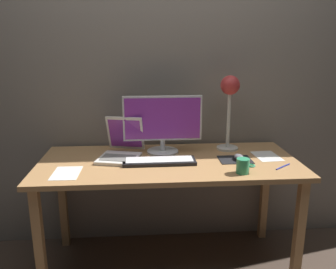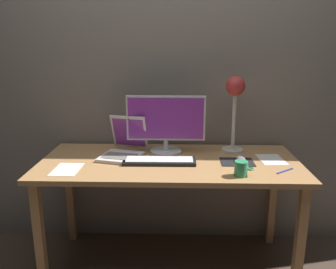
{
  "view_description": "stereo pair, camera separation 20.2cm",
  "coord_description": "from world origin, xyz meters",
  "px_view_note": "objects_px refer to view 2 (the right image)",
  "views": [
    {
      "loc": [
        -0.15,
        -2.01,
        1.45
      ],
      "look_at": [
        -0.01,
        -0.05,
        0.92
      ],
      "focal_mm": 36.65,
      "sensor_mm": 36.0,
      "label": 1
    },
    {
      "loc": [
        0.05,
        -2.01,
        1.45
      ],
      "look_at": [
        -0.01,
        -0.05,
        0.92
      ],
      "focal_mm": 36.65,
      "sensor_mm": 36.0,
      "label": 2
    }
  ],
  "objects_px": {
    "monitor": "(166,122)",
    "keyboard_main": "(159,161)",
    "laptop": "(125,145)",
    "desk_lamp": "(235,97)",
    "pen": "(285,171)",
    "mouse": "(241,160)",
    "coffee_mug": "(241,169)"
  },
  "relations": [
    {
      "from": "monitor",
      "to": "keyboard_main",
      "type": "bearing_deg",
      "value": -98.91
    },
    {
      "from": "laptop",
      "to": "desk_lamp",
      "type": "height_order",
      "value": "desk_lamp"
    },
    {
      "from": "laptop",
      "to": "pen",
      "type": "distance_m",
      "value": 0.99
    },
    {
      "from": "desk_lamp",
      "to": "pen",
      "type": "height_order",
      "value": "desk_lamp"
    },
    {
      "from": "laptop",
      "to": "desk_lamp",
      "type": "relative_size",
      "value": 0.71
    },
    {
      "from": "keyboard_main",
      "to": "mouse",
      "type": "xyz_separation_m",
      "value": [
        0.5,
        0.02,
        0.01
      ]
    },
    {
      "from": "desk_lamp",
      "to": "coffee_mug",
      "type": "xyz_separation_m",
      "value": [
        -0.02,
        -0.45,
        -0.33
      ]
    },
    {
      "from": "desk_lamp",
      "to": "coffee_mug",
      "type": "height_order",
      "value": "desk_lamp"
    },
    {
      "from": "coffee_mug",
      "to": "pen",
      "type": "distance_m",
      "value": 0.27
    },
    {
      "from": "mouse",
      "to": "pen",
      "type": "height_order",
      "value": "mouse"
    },
    {
      "from": "monitor",
      "to": "laptop",
      "type": "distance_m",
      "value": 0.3
    },
    {
      "from": "laptop",
      "to": "pen",
      "type": "bearing_deg",
      "value": -15.87
    },
    {
      "from": "keyboard_main",
      "to": "pen",
      "type": "relative_size",
      "value": 3.15
    },
    {
      "from": "coffee_mug",
      "to": "desk_lamp",
      "type": "bearing_deg",
      "value": 87.34
    },
    {
      "from": "desk_lamp",
      "to": "pen",
      "type": "bearing_deg",
      "value": -57.3
    },
    {
      "from": "monitor",
      "to": "desk_lamp",
      "type": "relative_size",
      "value": 1.02
    },
    {
      "from": "mouse",
      "to": "coffee_mug",
      "type": "distance_m",
      "value": 0.22
    },
    {
      "from": "monitor",
      "to": "coffee_mug",
      "type": "xyz_separation_m",
      "value": [
        0.43,
        -0.4,
        -0.16
      ]
    },
    {
      "from": "keyboard_main",
      "to": "desk_lamp",
      "type": "xyz_separation_m",
      "value": [
        0.48,
        0.25,
        0.36
      ]
    },
    {
      "from": "monitor",
      "to": "mouse",
      "type": "relative_size",
      "value": 5.33
    },
    {
      "from": "monitor",
      "to": "pen",
      "type": "bearing_deg",
      "value": -25.6
    },
    {
      "from": "monitor",
      "to": "laptop",
      "type": "height_order",
      "value": "monitor"
    },
    {
      "from": "coffee_mug",
      "to": "pen",
      "type": "xyz_separation_m",
      "value": [
        0.26,
        0.07,
        -0.04
      ]
    },
    {
      "from": "monitor",
      "to": "desk_lamp",
      "type": "height_order",
      "value": "desk_lamp"
    },
    {
      "from": "monitor",
      "to": "mouse",
      "type": "height_order",
      "value": "monitor"
    },
    {
      "from": "laptop",
      "to": "coffee_mug",
      "type": "xyz_separation_m",
      "value": [
        0.69,
        -0.34,
        -0.03
      ]
    },
    {
      "from": "coffee_mug",
      "to": "pen",
      "type": "relative_size",
      "value": 0.77
    },
    {
      "from": "laptop",
      "to": "mouse",
      "type": "xyz_separation_m",
      "value": [
        0.73,
        -0.13,
        -0.05
      ]
    },
    {
      "from": "laptop",
      "to": "mouse",
      "type": "distance_m",
      "value": 0.74
    },
    {
      "from": "keyboard_main",
      "to": "coffee_mug",
      "type": "distance_m",
      "value": 0.5
    },
    {
      "from": "desk_lamp",
      "to": "monitor",
      "type": "bearing_deg",
      "value": -174.19
    },
    {
      "from": "keyboard_main",
      "to": "mouse",
      "type": "bearing_deg",
      "value": 1.98
    }
  ]
}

